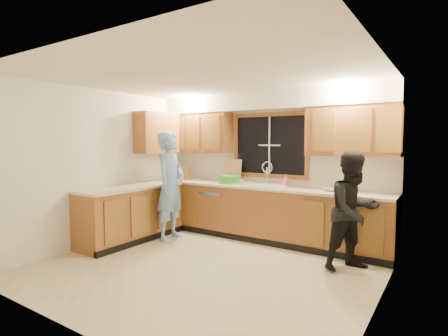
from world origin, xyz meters
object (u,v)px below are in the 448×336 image
Objects in this scene: man at (171,186)px; soap_bottle at (286,180)px; sink at (262,189)px; stove at (104,220)px; dish_crate at (230,180)px; dishwasher at (220,210)px; bowl at (332,189)px; knife_block at (187,174)px; woman at (354,211)px.

soap_bottle is (1.68, 0.97, 0.10)m from man.
sink is 0.47× the size of man.
dish_crate is (1.20, 1.77, 0.54)m from stove.
bowl is (2.03, 0.00, 0.54)m from dishwasher.
stove is at bearing -96.79° from knife_block.
dish_crate is 1.53× the size of soap_bottle.
soap_bottle is at bearing 170.42° from bowl.
sink is at bearing -70.00° from man.
stove is (-1.80, -1.82, -0.41)m from sink.
knife_block is 0.77× the size of dish_crate.
soap_bottle is at bearing 10.14° from dish_crate.
dishwasher is at bearing 170.83° from dish_crate.
sink is at bearing -162.28° from soap_bottle.
soap_bottle is (0.99, 0.18, 0.03)m from dish_crate.
stove is 3.52m from bowl.
stove is (-0.95, -1.81, 0.04)m from dishwasher.
sink is 1.18m from bowl.
soap_bottle is (-1.26, 0.75, 0.25)m from woman.
man reaches higher than woman.
bowl is (2.48, 0.83, 0.03)m from man.
woman is at bearing -20.75° from sink.
sink is at bearing 5.13° from dish_crate.
sink reaches higher than bowl.
soap_bottle is (1.23, 0.14, 0.61)m from dishwasher.
woman reaches higher than sink.
dish_crate is (1.05, -0.08, -0.05)m from knife_block.
dishwasher is at bearing 113.23° from woman.
dish_crate is at bearing 55.98° from stove.
sink is 3.79× the size of bowl.
man reaches higher than knife_block.
bowl reaches higher than dishwasher.
man is (0.50, 0.98, 0.47)m from stove.
bowl is at bearing 0.09° from dishwasher.
soap_bottle is at bearing 6.35° from dishwasher.
soap_bottle is at bearing -73.13° from man.
sink is 0.62m from dish_crate.
dish_crate is at bearing -174.87° from sink.
woman is 3.37m from knife_block.
knife_block is at bearing 9.20° from man.
sink is at bearing -3.13° from knife_block.
bowl is at bearing -0.56° from sink.
knife_block is at bearing 179.12° from sink.
knife_block reaches higher than bowl.
sink reaches higher than dish_crate.
stove is 4.48× the size of soap_bottle.
dishwasher is 0.45× the size of man.
bowl is at bearing 74.31° from woman.
woman is at bearing 19.21° from stove.
woman is at bearing -14.20° from dish_crate.
dishwasher is 3.62× the size of bowl.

